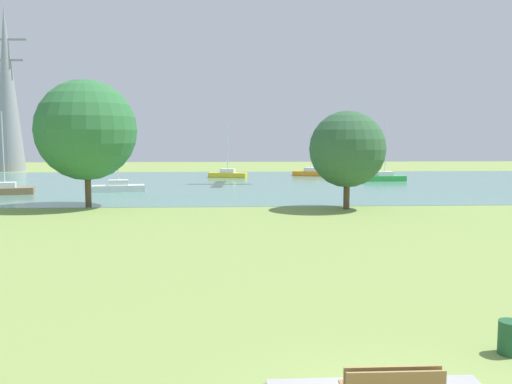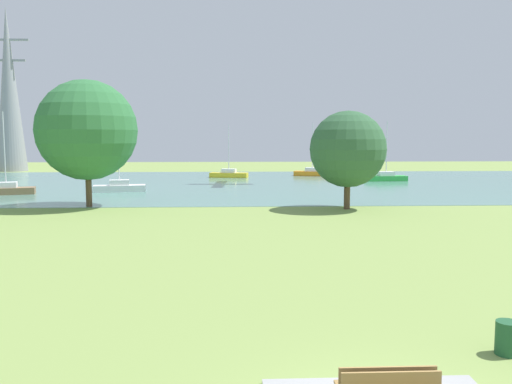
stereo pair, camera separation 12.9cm
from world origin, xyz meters
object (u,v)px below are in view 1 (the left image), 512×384
Objects in this scene: sailboat_green at (385,177)px; sailboat_brown at (5,189)px; litter_bin at (510,338)px; tree_mid_shore at (86,130)px; sailboat_yellow at (228,174)px; sailboat_white at (118,187)px; sailboat_orange at (311,172)px; electricity_pylon at (7,90)px; tree_west_far at (347,149)px.

sailboat_brown is at bearing -161.02° from sailboat_green.
litter_bin is 0.11× the size of sailboat_green.
tree_mid_shore is (9.65, -8.80, 5.16)m from sailboat_brown.
sailboat_brown is 14.04m from tree_mid_shore.
sailboat_yellow reaches higher than sailboat_white.
sailboat_green is at bearing 18.98° from sailboat_brown.
sailboat_orange is 47.15m from electricity_pylon.
sailboat_orange is at bearing 130.62° from sailboat_green.
sailboat_green reaches higher than litter_bin.
electricity_pylon reaches higher than sailboat_green.
sailboat_orange is (30.82, 21.76, -0.00)m from sailboat_brown.
litter_bin is at bearing -53.82° from sailboat_brown.
sailboat_orange is at bearing 42.68° from sailboat_white.
electricity_pylon is at bearing 125.42° from sailboat_white.
litter_bin is at bearing -103.00° from sailboat_green.
sailboat_brown is 30.68m from tree_west_far.
sailboat_yellow is 19.98m from sailboat_white.
tree_west_far is (28.42, -10.92, 3.80)m from sailboat_brown.
electricity_pylon reaches higher than sailboat_brown.
sailboat_orange reaches higher than sailboat_white.
tree_west_far is at bearing 86.26° from litter_bin.
sailboat_yellow is (-6.95, 55.92, 0.06)m from litter_bin.
litter_bin is 0.14× the size of sailboat_white.
litter_bin is 0.09× the size of tree_mid_shore.
litter_bin is 58.46m from sailboat_orange.
sailboat_yellow is 0.96× the size of tree_west_far.
sailboat_orange is 0.29× the size of electricity_pylon.
tree_west_far is at bearing -34.80° from sailboat_white.
litter_bin is 51.01m from sailboat_green.
tree_west_far reaches higher than litter_bin.
sailboat_brown reaches higher than sailboat_yellow.
sailboat_green is 30.65m from sailboat_white.
electricity_pylon reaches higher than litter_bin.
sailboat_brown is at bearing -144.78° from sailboat_orange.
sailboat_yellow is (19.78, 19.36, -0.01)m from sailboat_brown.
tree_mid_shore reaches higher than tree_west_far.
sailboat_orange is at bearing 12.27° from sailboat_yellow.
tree_mid_shore is (-17.09, 27.77, 5.23)m from litter_bin.
sailboat_yellow is at bearing 161.37° from sailboat_green.
litter_bin is at bearing -93.74° from tree_west_far.
litter_bin is at bearing -58.39° from tree_mid_shore.
sailboat_green is 1.21× the size of sailboat_white.
sailboat_white is at bearing -159.03° from sailboat_green.
sailboat_brown reaches higher than tree_west_far.
tree_west_far reaches higher than sailboat_white.
sailboat_brown reaches higher than sailboat_green.
sailboat_white reaches higher than litter_bin.
litter_bin is at bearing -94.01° from sailboat_orange.
sailboat_orange is at bearing 35.22° from sailboat_brown.
electricity_pylon reaches higher than sailboat_orange.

